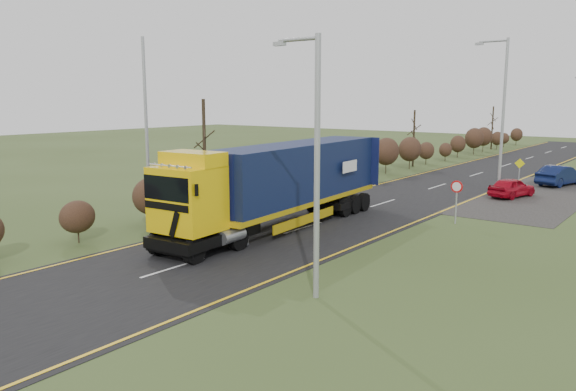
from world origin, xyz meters
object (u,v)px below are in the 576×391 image
(car_red_hatchback, at_px, (512,188))
(car_blue_sedan, at_px, (560,176))
(streetlight_near, at_px, (315,158))
(lorry, at_px, (282,180))
(speed_sign, at_px, (456,194))

(car_red_hatchback, bearing_deg, car_blue_sedan, -85.21)
(streetlight_near, bearing_deg, lorry, 133.86)
(car_blue_sedan, distance_m, streetlight_near, 29.38)
(speed_sign, bearing_deg, car_blue_sedan, 85.57)
(streetlight_near, distance_m, speed_sign, 13.02)
(lorry, relative_size, car_red_hatchback, 4.12)
(lorry, distance_m, car_red_hatchback, 16.59)
(lorry, relative_size, speed_sign, 6.86)
(streetlight_near, xyz_separation_m, speed_sign, (-0.35, 12.70, -2.85))
(lorry, xyz_separation_m, car_red_hatchback, (6.16, 15.31, -1.69))
(streetlight_near, bearing_deg, car_red_hatchback, 90.92)
(streetlight_near, bearing_deg, car_blue_sedan, 88.19)
(lorry, height_order, car_red_hatchback, lorry)
(car_blue_sedan, bearing_deg, speed_sign, 100.16)
(car_red_hatchback, bearing_deg, speed_sign, 105.08)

